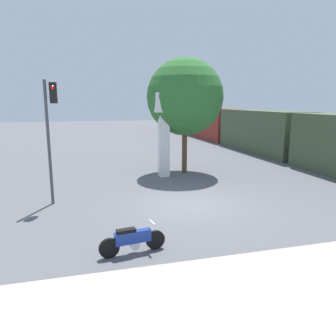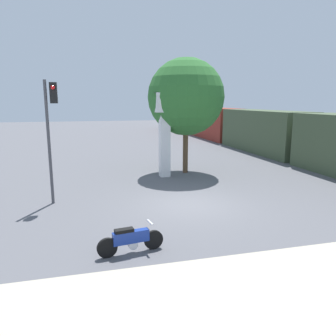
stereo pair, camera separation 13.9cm
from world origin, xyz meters
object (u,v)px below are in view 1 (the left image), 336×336
freight_train (232,126)px  street_tree (185,97)px  motorcycle (133,240)px  traffic_light (51,121)px  clock_tower (164,119)px

freight_train → street_tree: size_ratio=6.59×
motorcycle → street_tree: street_tree is taller
motorcycle → traffic_light: bearing=104.7°
motorcycle → clock_tower: (3.20, 8.99, 2.77)m
motorcycle → street_tree: bearing=55.6°
traffic_light → clock_tower: bearing=33.5°
freight_train → traffic_light: size_ratio=8.71×
freight_train → street_tree: (-8.79, -11.70, 2.66)m
freight_train → traffic_light: bearing=-134.5°
traffic_light → freight_train: bearing=45.5°
freight_train → street_tree: street_tree is taller
clock_tower → street_tree: size_ratio=0.73×
motorcycle → freight_train: (13.41, 21.36, 1.30)m
clock_tower → traffic_light: traffic_light is taller
clock_tower → street_tree: street_tree is taller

